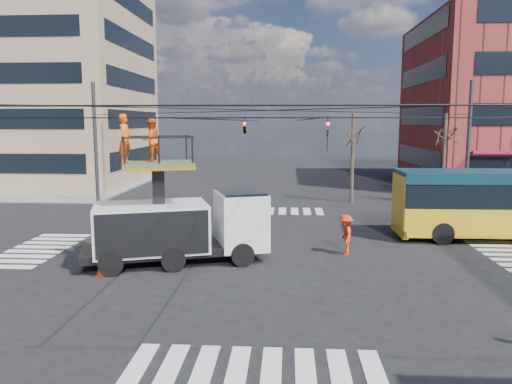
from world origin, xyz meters
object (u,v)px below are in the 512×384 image
object	(u,v)px
utility_truck	(180,213)
worker_ground	(150,231)
flagger	(346,235)
traffic_cone	(101,265)

from	to	relation	value
utility_truck	worker_ground	xyz separation A→B (m)	(-1.75, 1.85, -1.12)
utility_truck	worker_ground	size ratio (longest dim) A/B	4.49
flagger	worker_ground	bearing A→B (deg)	-93.58
worker_ground	flagger	xyz separation A→B (m)	(8.28, -0.35, 0.02)
utility_truck	flagger	size ratio (longest dim) A/B	4.38
traffic_cone	worker_ground	bearing A→B (deg)	79.25
traffic_cone	worker_ground	distance (m)	3.83
utility_truck	flagger	xyz separation A→B (m)	(6.54, 1.50, -1.10)
utility_truck	worker_ground	bearing A→B (deg)	115.15
worker_ground	traffic_cone	bearing A→B (deg)	148.34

